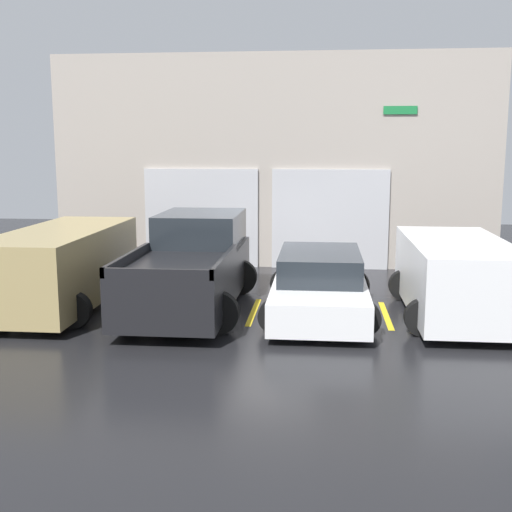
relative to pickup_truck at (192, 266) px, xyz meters
The scene contains 10 objects.
ground_plane 2.39m from the pickup_truck, 52.06° to the left, with size 28.00×28.00×0.00m, color black.
shophouse_building 5.60m from the pickup_truck, 74.93° to the left, with size 12.53×0.68×5.95m.
pickup_truck is the anchor object (origin of this frame).
sedan_white 2.75m from the pickup_truck, ahead, with size 2.26×4.66×1.29m.
sedan_side 2.74m from the pickup_truck, behind, with size 2.29×4.85×1.69m.
van_right 5.45m from the pickup_truck, ahead, with size 2.36×4.45×1.57m.
parking_stripe_far_left 4.19m from the pickup_truck, behind, with size 0.12×2.20×0.01m, color gold.
parking_stripe_left 1.65m from the pickup_truck, 167.49° to the right, with size 0.12×2.20×0.01m, color gold.
parking_stripe_centre 1.65m from the pickup_truck, 12.51° to the right, with size 0.12×2.20×0.01m, color gold.
parking_stripe_right 4.19m from the pickup_truck, ahead, with size 0.12×2.20×0.01m, color gold.
Camera 1 is at (1.35, -14.96, 3.43)m, focal length 45.00 mm.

